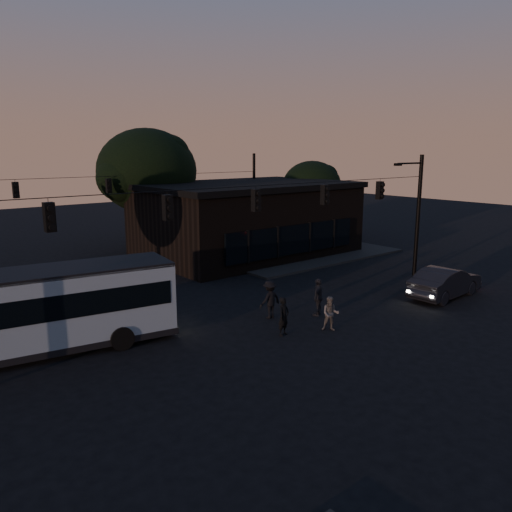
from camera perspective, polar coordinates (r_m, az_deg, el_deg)
ground at (r=20.93m, az=7.10°, el=-9.83°), size 120.00×120.00×0.00m
sidewalk_far_right at (r=38.59m, az=4.28°, el=0.48°), size 14.00×10.00×0.15m
building at (r=37.67m, az=-1.05°, el=4.29°), size 15.40×10.41×5.40m
tree_behind at (r=39.71m, az=-12.36°, el=9.47°), size 7.60×7.60×9.43m
tree_right at (r=45.00m, az=6.39°, el=7.94°), size 5.20×5.20×6.86m
signal_rig_near at (r=22.60m, az=0.00°, el=3.59°), size 26.24×0.30×7.50m
signal_rig_far at (r=36.33m, az=-16.38°, el=5.91°), size 26.24×0.30×7.50m
bus at (r=20.90m, az=-25.45°, el=-5.63°), size 11.93×4.52×3.28m
car at (r=28.63m, az=20.82°, el=-2.81°), size 5.04×1.90×1.64m
pedestrian_a at (r=21.36m, az=3.19°, el=-6.89°), size 0.70×0.55×1.68m
pedestrian_b at (r=22.13m, az=8.51°, el=-6.53°), size 0.94×0.94×1.54m
pedestrian_c at (r=24.00m, az=7.13°, el=-4.67°), size 1.15×0.89×1.82m
pedestrian_d at (r=23.46m, az=1.61°, el=-4.97°), size 1.18×0.69×1.81m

